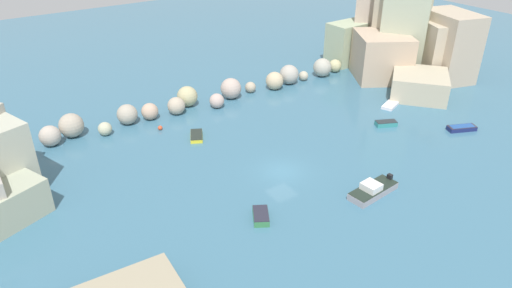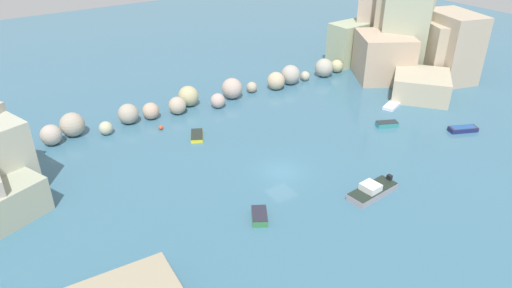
{
  "view_description": "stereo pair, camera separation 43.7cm",
  "coord_description": "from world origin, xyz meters",
  "views": [
    {
      "loc": [
        -23.73,
        -30.19,
        24.1
      ],
      "look_at": [
        0.0,
        4.47,
        1.0
      ],
      "focal_mm": 32.79,
      "sensor_mm": 36.0,
      "label": 1
    },
    {
      "loc": [
        -23.37,
        -30.44,
        24.1
      ],
      "look_at": [
        0.0,
        4.47,
        1.0
      ],
      "focal_mm": 32.79,
      "sensor_mm": 36.0,
      "label": 2
    }
  ],
  "objects": [
    {
      "name": "moored_boat_0",
      "position": [
        -3.55,
        10.85,
        0.22
      ],
      "size": [
        2.4,
        3.01,
        0.44
      ],
      "rotation": [
        0.0,
        0.0,
        4.23
      ],
      "color": "yellow",
      "rests_on": "cove_water"
    },
    {
      "name": "rock_breakwater",
      "position": [
        1.84,
        18.05,
        1.19
      ],
      "size": [
        45.98,
        4.74,
        2.68
      ],
      "color": "#B7A79A",
      "rests_on": "ground"
    },
    {
      "name": "cove_water",
      "position": [
        0.0,
        0.0,
        0.0
      ],
      "size": [
        160.0,
        160.0,
        0.0
      ],
      "primitive_type": "plane",
      "color": "#3C6B85",
      "rests_on": "ground"
    },
    {
      "name": "moored_boat_3",
      "position": [
        22.06,
        -4.49,
        0.28
      ],
      "size": [
        3.39,
        2.33,
        0.54
      ],
      "rotation": [
        0.0,
        0.0,
        5.87
      ],
      "color": "navy",
      "rests_on": "cove_water"
    },
    {
      "name": "moored_boat_5",
      "position": [
        15.88,
        1.14,
        0.29
      ],
      "size": [
        2.62,
        1.97,
        0.57
      ],
      "rotation": [
        0.0,
        0.0,
        2.71
      ],
      "color": "teal",
      "rests_on": "cove_water"
    },
    {
      "name": "moored_boat_4",
      "position": [
        20.59,
        4.59,
        0.18
      ],
      "size": [
        3.36,
        2.38,
        0.36
      ],
      "rotation": [
        0.0,
        0.0,
        3.52
      ],
      "color": "white",
      "rests_on": "cove_water"
    },
    {
      "name": "moored_boat_2",
      "position": [
        4.36,
        -7.62,
        0.46
      ],
      "size": [
        5.12,
        2.26,
        1.28
      ],
      "rotation": [
        0.0,
        0.0,
        3.23
      ],
      "color": "#949299",
      "rests_on": "cove_water"
    },
    {
      "name": "channel_buoy",
      "position": [
        -6.05,
        14.85,
        0.26
      ],
      "size": [
        0.52,
        0.52,
        0.52
      ],
      "primitive_type": "sphere",
      "color": "#E04C28",
      "rests_on": "cove_water"
    },
    {
      "name": "cliff_headland_right",
      "position": [
        32.04,
        12.77,
        5.55
      ],
      "size": [
        24.32,
        22.42,
        15.98
      ],
      "color": "tan",
      "rests_on": "ground"
    },
    {
      "name": "moored_boat_1",
      "position": [
        -5.92,
        -4.89,
        0.3
      ],
      "size": [
        2.27,
        2.64,
        0.6
      ],
      "rotation": [
        0.0,
        0.0,
        1.04
      ],
      "color": "#377B46",
      "rests_on": "cove_water"
    }
  ]
}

